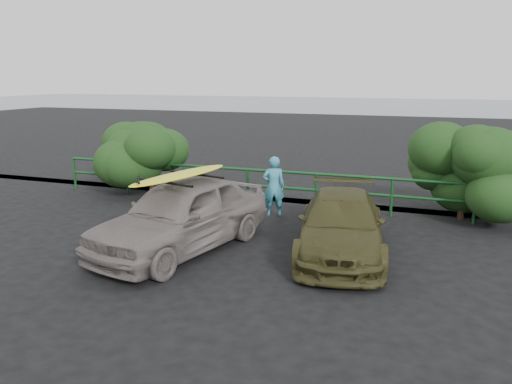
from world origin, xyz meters
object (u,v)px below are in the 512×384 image
sedan (182,215)px  man (274,186)px  guardrail (281,189)px  surfboard (181,175)px  olive_vehicle (341,224)px

sedan → man: man is taller
guardrail → man: (0.09, -0.98, 0.27)m
guardrail → surfboard: (-0.94, -4.10, 1.09)m
surfboard → olive_vehicle: bearing=29.8°
sedan → olive_vehicle: sedan is taller
surfboard → man: bearing=85.4°
olive_vehicle → man: size_ratio=2.65×
man → surfboard: surfboard is taller
sedan → surfboard: surfboard is taller
olive_vehicle → man: man is taller
guardrail → man: man is taller
guardrail → sedan: sedan is taller
olive_vehicle → surfboard: surfboard is taller
man → surfboard: 3.39m
guardrail → olive_vehicle: olive_vehicle is taller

